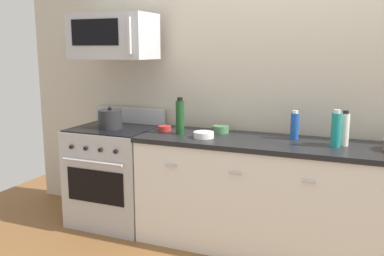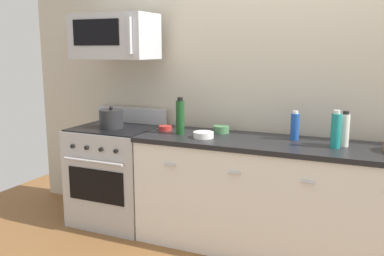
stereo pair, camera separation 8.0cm
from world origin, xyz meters
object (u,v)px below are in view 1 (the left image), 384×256
(range_oven, at_px, (115,174))
(bottle_sparkling_teal, at_px, (336,130))
(bowl_green_glaze, at_px, (221,129))
(microwave, at_px, (113,37))
(bottle_soda_blue, at_px, (295,126))
(bowl_red_small, at_px, (165,128))
(stockpot, at_px, (110,119))
(bottle_wine_green, at_px, (180,117))
(bowl_white_ceramic, at_px, (204,135))
(bottle_vinegar_white, at_px, (345,129))

(range_oven, relative_size, bottle_sparkling_teal, 3.79)
(bowl_green_glaze, bearing_deg, microwave, -173.38)
(bottle_soda_blue, relative_size, bowl_red_small, 1.96)
(bottle_soda_blue, relative_size, bowl_green_glaze, 1.66)
(range_oven, xyz_separation_m, stockpot, (0.00, -0.05, 0.54))
(bottle_wine_green, bearing_deg, bottle_soda_blue, 9.88)
(bottle_wine_green, distance_m, bowl_green_glaze, 0.38)
(range_oven, relative_size, bottle_soda_blue, 4.55)
(bottle_sparkling_teal, relative_size, stockpot, 1.29)
(bowl_red_small, bearing_deg, bowl_white_ceramic, -19.56)
(microwave, xyz_separation_m, bowl_white_ceramic, (0.93, -0.14, -0.80))
(bottle_wine_green, distance_m, stockpot, 0.69)
(bowl_green_glaze, xyz_separation_m, stockpot, (-0.99, -0.21, 0.06))
(bottle_vinegar_white, bearing_deg, bowl_white_ceramic, -172.58)
(bottle_soda_blue, relative_size, stockpot, 1.08)
(bowl_white_ceramic, relative_size, stockpot, 0.77)
(microwave, relative_size, bottle_soda_blue, 3.17)
(bowl_red_small, bearing_deg, bottle_soda_blue, 3.55)
(microwave, distance_m, bottle_vinegar_white, 2.13)
(bowl_green_glaze, bearing_deg, stockpot, -167.88)
(microwave, height_order, bottle_soda_blue, microwave)
(bottle_vinegar_white, xyz_separation_m, bowl_red_small, (-1.52, 0.01, -0.10))
(bottle_vinegar_white, bearing_deg, bottle_soda_blue, 167.70)
(bowl_red_small, height_order, stockpot, stockpot)
(bowl_red_small, bearing_deg, bottle_sparkling_teal, -3.59)
(bottle_sparkling_teal, bearing_deg, bottle_vinegar_white, 53.75)
(range_oven, bearing_deg, bowl_green_glaze, 9.15)
(bowl_white_ceramic, height_order, stockpot, stockpot)
(range_oven, height_order, bowl_green_glaze, range_oven)
(bowl_white_ceramic, distance_m, bowl_red_small, 0.46)
(bottle_wine_green, bearing_deg, bowl_red_small, 154.37)
(bowl_green_glaze, relative_size, stockpot, 0.65)
(range_oven, xyz_separation_m, bowl_white_ceramic, (0.93, -0.10, 0.48))
(bowl_red_small, bearing_deg, microwave, -178.34)
(bottle_wine_green, xyz_separation_m, bowl_green_glaze, (0.30, 0.19, -0.12))
(bottle_wine_green, distance_m, bowl_white_ceramic, 0.28)
(bottle_soda_blue, distance_m, bowl_red_small, 1.14)
(bottle_sparkling_teal, height_order, bottle_vinegar_white, bottle_sparkling_teal)
(bottle_soda_blue, distance_m, bowl_green_glaze, 0.64)
(bottle_sparkling_teal, distance_m, bottle_wine_green, 1.27)
(bowl_green_glaze, bearing_deg, bottle_sparkling_teal, -11.29)
(bottle_sparkling_teal, distance_m, bowl_white_ceramic, 1.03)
(bottle_sparkling_teal, xyz_separation_m, bottle_vinegar_white, (0.06, 0.08, -0.01))
(microwave, bearing_deg, bottle_soda_blue, 2.97)
(bowl_green_glaze, bearing_deg, bowl_red_small, -168.51)
(microwave, xyz_separation_m, stockpot, (-0.00, -0.10, -0.74))
(bottle_vinegar_white, distance_m, bowl_red_small, 1.52)
(bottle_vinegar_white, bearing_deg, stockpot, -177.18)
(bowl_white_ceramic, bearing_deg, bowl_red_small, 160.44)
(bottle_sparkling_teal, height_order, bottle_soda_blue, bottle_sparkling_teal)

